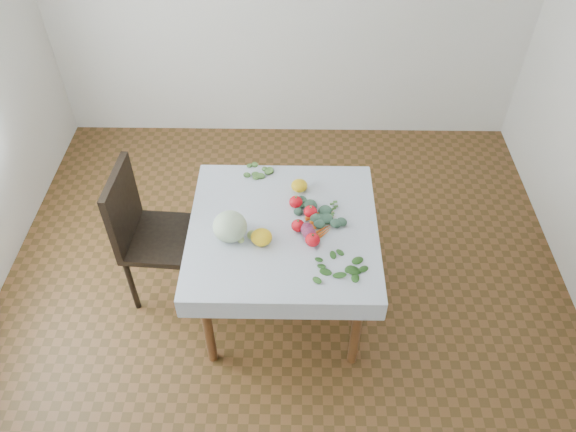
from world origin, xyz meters
name	(u,v)px	position (x,y,z in m)	size (l,w,h in m)	color
ground	(284,302)	(0.00, 0.00, 0.00)	(4.00, 4.00, 0.00)	brown
table	(283,238)	(0.00, 0.00, 0.65)	(1.00, 1.00, 0.75)	brown
tablecloth	(283,227)	(0.00, 0.00, 0.75)	(1.12, 1.12, 0.01)	silver
chair	(145,228)	(-0.88, 0.14, 0.58)	(0.49, 0.49, 1.02)	black
cabbage	(230,227)	(-0.30, -0.09, 0.85)	(0.20, 0.20, 0.18)	#B5C5A5
tomato_a	(296,202)	(0.07, 0.17, 0.79)	(0.08, 0.08, 0.07)	red
tomato_b	(298,225)	(0.09, -0.02, 0.79)	(0.08, 0.08, 0.07)	red
tomato_c	(313,240)	(0.17, -0.14, 0.79)	(0.09, 0.09, 0.08)	red
tomato_d	(310,212)	(0.16, 0.09, 0.79)	(0.08, 0.08, 0.07)	red
heirloom_back	(299,186)	(0.10, 0.32, 0.79)	(0.10, 0.10, 0.07)	yellow
heirloom_front	(262,237)	(-0.12, -0.13, 0.80)	(0.12, 0.12, 0.09)	yellow
onion_a	(309,233)	(0.16, -0.09, 0.79)	(0.08, 0.08, 0.07)	#571833
onion_b	(307,229)	(0.14, -0.05, 0.79)	(0.08, 0.08, 0.07)	#571833
tomatillo_cluster	(248,238)	(-0.20, -0.12, 0.78)	(0.12, 0.11, 0.05)	#AAB86A
carrot_bunch	(321,225)	(0.23, 0.01, 0.77)	(0.17, 0.29, 0.03)	orange
kale_bunch	(320,211)	(0.22, 0.12, 0.78)	(0.29, 0.26, 0.04)	#3A5F48
basil_bunch	(341,267)	(0.33, -0.31, 0.76)	(0.30, 0.21, 0.01)	#2A591C
dill_bunch	(254,172)	(-0.21, 0.48, 0.77)	(0.22, 0.17, 0.02)	#547F3A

